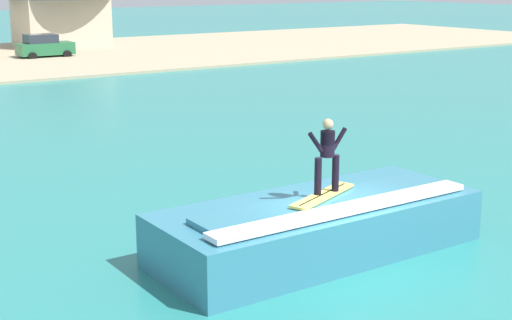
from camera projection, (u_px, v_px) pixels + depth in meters
name	position (u px, v px, depth m)	size (l,w,h in m)	color
ground_plane	(344.00, 264.00, 16.30)	(260.00, 260.00, 0.00)	#277D78
wave_crest	(318.00, 226.00, 16.86)	(7.50, 2.97, 1.34)	teal
surfboard	(323.00, 195.00, 16.62)	(2.27, 1.24, 0.06)	#EAD159
surfer	(327.00, 152.00, 16.50)	(1.07, 0.32, 1.67)	black
car_far_shore	(44.00, 46.00, 56.52)	(4.06, 2.20, 1.86)	#23663D
house_gabled_white	(60.00, 6.00, 64.20)	(8.84, 8.84, 6.14)	beige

